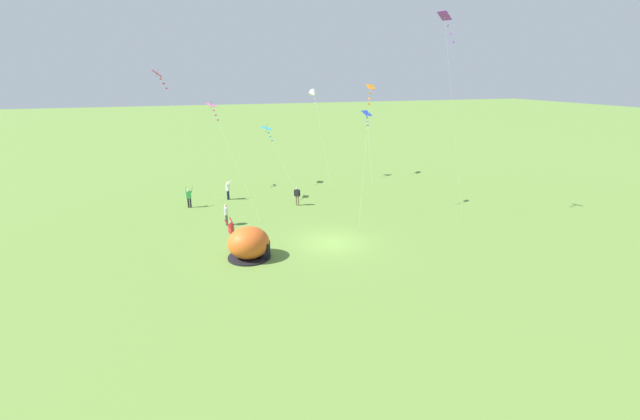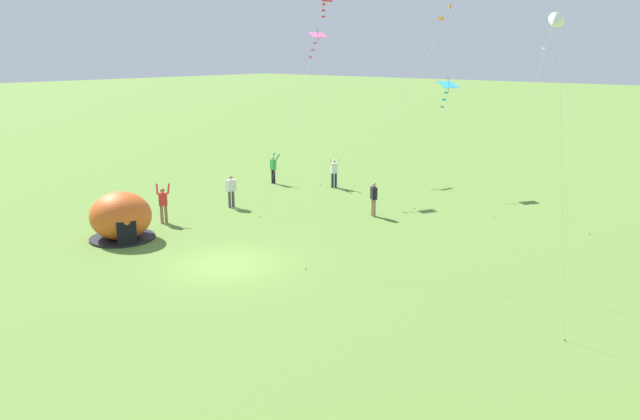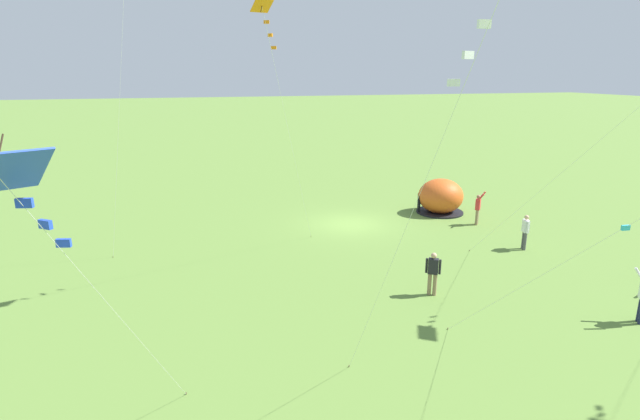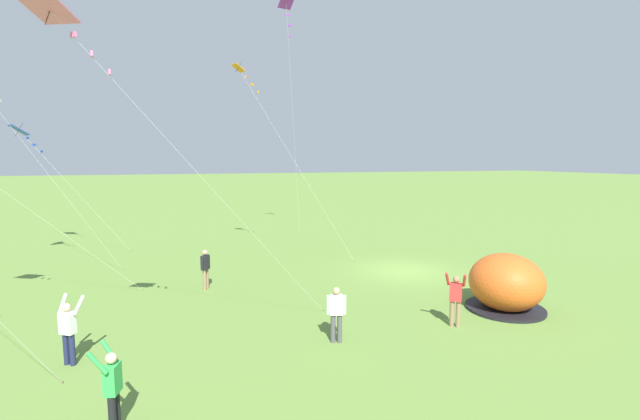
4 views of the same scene
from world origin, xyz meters
TOP-DOWN VIEW (x-y plane):
  - ground_plane at (0.00, 0.00)m, footprint 300.00×300.00m
  - popup_tent at (-6.01, -0.72)m, footprint 2.81×2.81m
  - person_far_back at (-6.67, 6.23)m, footprint 0.35×0.56m
  - person_flying_kite at (-6.79, 2.06)m, footprint 0.69×0.71m
  - person_arms_raised at (-5.68, 13.57)m, footprint 0.67×0.72m
  - person_strolling at (-9.31, 12.04)m, footprint 0.70×0.58m
  - person_watching_sky at (0.09, 9.61)m, footprint 0.51×0.41m
  - kite_white at (4.72, 19.11)m, footprint 0.88×6.28m
  - kite_pink at (-6.58, 12.98)m, footprint 3.24×8.13m
  - kite_cyan at (-0.76, 17.95)m, footprint 2.36×6.64m
  - kite_red at (-10.91, 18.76)m, footprint 4.79×5.97m

SIDE VIEW (x-z plane):
  - ground_plane at x=0.00m, z-range 0.00..0.00m
  - person_far_back at x=-6.67m, z-range 0.10..1.82m
  - person_watching_sky at x=0.09m, z-range 0.10..1.82m
  - popup_tent at x=-6.01m, z-range -0.05..2.05m
  - person_flying_kite at x=-6.79m, z-range 0.05..1.94m
  - person_arms_raised at x=-5.68m, z-range 0.05..1.94m
  - person_strolling at x=-9.31m, z-range 0.05..1.94m
  - kite_cyan at x=-0.76m, z-range 2.62..9.20m
  - kite_pink at x=-6.58m, z-range 3.97..13.22m
  - kite_white at x=4.72m, z-range 4.45..14.45m
  - kite_red at x=-10.91m, z-range 5.27..17.18m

